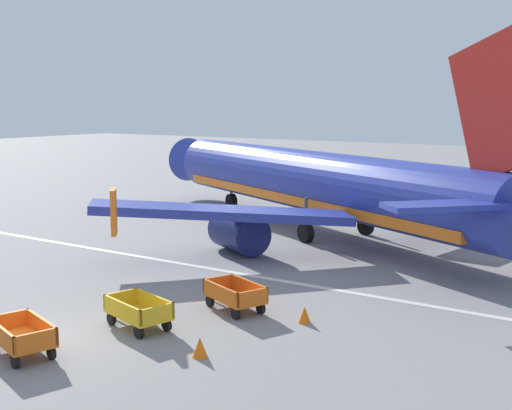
% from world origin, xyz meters
% --- Properties ---
extents(ground_plane, '(220.00, 220.00, 0.00)m').
position_xyz_m(ground_plane, '(0.00, 0.00, 0.00)').
color(ground_plane, gray).
extents(apron_stripe, '(120.00, 0.36, 0.01)m').
position_xyz_m(apron_stripe, '(0.00, 11.18, 0.01)').
color(apron_stripe, silver).
rests_on(apron_stripe, ground).
extents(airplane, '(35.21, 29.02, 11.34)m').
position_xyz_m(airplane, '(-0.42, 21.67, 3.05)').
color(airplane, '#28389E').
rests_on(airplane, ground).
extents(baggage_cart_third_in_row, '(3.61, 2.10, 1.07)m').
position_xyz_m(baggage_cart_third_in_row, '(0.69, -0.84, 0.60)').
color(baggage_cart_third_in_row, orange).
rests_on(baggage_cart_third_in_row, ground).
extents(baggage_cart_fourth_in_row, '(3.62, 2.02, 1.07)m').
position_xyz_m(baggage_cart_fourth_in_row, '(2.01, 3.05, 0.60)').
color(baggage_cart_fourth_in_row, gold).
rests_on(baggage_cart_fourth_in_row, ground).
extents(baggage_cart_far_end, '(3.56, 2.25, 1.07)m').
position_xyz_m(baggage_cart_far_end, '(3.71, 6.58, 0.60)').
color(baggage_cart_far_end, orange).
rests_on(baggage_cart_far_end, ground).
extents(traffic_cone_near_plane, '(0.49, 0.49, 0.65)m').
position_xyz_m(traffic_cone_near_plane, '(5.54, 2.07, 0.32)').
color(traffic_cone_near_plane, orange).
rests_on(traffic_cone_near_plane, ground).
extents(traffic_cone_mid_apron, '(0.46, 0.46, 0.60)m').
position_xyz_m(traffic_cone_mid_apron, '(6.69, 6.75, 0.30)').
color(traffic_cone_mid_apron, orange).
rests_on(traffic_cone_mid_apron, ground).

